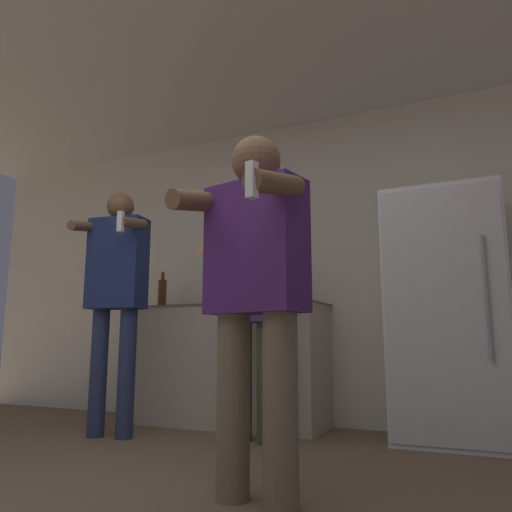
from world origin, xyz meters
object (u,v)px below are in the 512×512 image
refrigerator (448,314)px  person_spectator_back (253,295)px  bottle_red_label (265,292)px  bottle_green_wine (162,293)px  person_woman_foreground (255,284)px  bottle_tall_gin (285,290)px  bottle_clear_vodka (217,294)px  person_man_side (116,287)px

refrigerator → person_spectator_back: refrigerator is taller
person_spectator_back → bottle_red_label: bearing=105.6°
bottle_green_wine → person_woman_foreground: size_ratio=0.21×
refrigerator → person_spectator_back: bearing=-157.7°
bottle_tall_gin → bottle_red_label: bearing=180.0°
bottle_clear_vodka → bottle_red_label: 0.45m
bottle_red_label → person_woman_foreground: person_woman_foreground is taller
bottle_clear_vodka → bottle_red_label: (0.45, 0.00, -0.00)m
refrigerator → bottle_tall_gin: bearing=176.9°
person_man_side → person_spectator_back: person_man_side is taller
bottle_tall_gin → bottle_clear_vodka: bearing=-180.0°
refrigerator → person_spectator_back: size_ratio=1.05×
bottle_green_wine → person_man_side: bearing=-77.5°
bottle_red_label → bottle_green_wine: bearing=180.0°
bottle_clear_vodka → person_woman_foreground: 2.09m
bottle_tall_gin → person_woman_foreground: size_ratio=0.17×
refrigerator → bottle_red_label: refrigerator is taller
bottle_clear_vodka → refrigerator: bearing=-2.0°
bottle_green_wine → person_man_side: (0.18, -0.83, -0.04)m
person_spectator_back → bottle_clear_vodka: bearing=137.0°
person_spectator_back → person_woman_foreground: bearing=-64.6°
person_woman_foreground → person_man_side: person_man_side is taller
bottle_tall_gin → bottle_red_label: 0.17m
person_spectator_back → refrigerator: bearing=22.3°
bottle_tall_gin → refrigerator: bearing=-3.1°
bottle_red_label → person_spectator_back: size_ratio=0.18×
refrigerator → bottle_clear_vodka: (-1.82, 0.06, 0.22)m
bottle_green_wine → person_man_side: 0.85m
bottle_red_label → person_man_side: bearing=-134.7°
bottle_tall_gin → bottle_red_label: size_ratio=0.91×
bottle_clear_vodka → person_man_side: 0.91m
refrigerator → person_spectator_back: 1.32m
bottle_clear_vodka → person_man_side: person_man_side is taller
bottle_red_label → person_spectator_back: 0.59m
refrigerator → bottle_clear_vodka: size_ratio=6.00×
bottle_tall_gin → bottle_green_wine: bottle_green_wine is taller
refrigerator → bottle_red_label: (-1.38, 0.06, 0.22)m
bottle_tall_gin → person_spectator_back: size_ratio=0.17×
bottle_tall_gin → person_woman_foreground: bearing=-72.6°
bottle_green_wine → person_spectator_back: bearing=-26.0°
person_woman_foreground → person_man_side: 1.79m
bottle_green_wine → refrigerator: bearing=-1.6°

